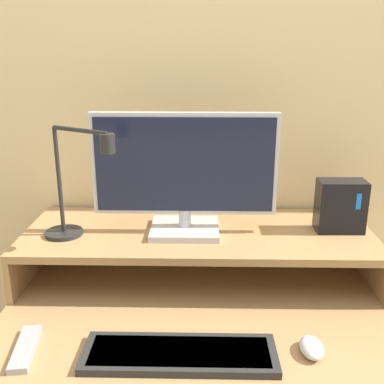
# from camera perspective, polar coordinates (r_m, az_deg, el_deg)

# --- Properties ---
(wall_back) EXTENTS (6.00, 0.05, 2.50)m
(wall_back) POSITION_cam_1_polar(r_m,az_deg,el_deg) (1.49, 0.94, 11.40)
(wall_back) COLOR beige
(wall_back) RESTS_ON ground_plane
(desk) EXTENTS (1.04, 0.75, 0.75)m
(desk) POSITION_cam_1_polar(r_m,az_deg,el_deg) (1.40, 0.67, -22.12)
(desk) COLOR #A87F51
(desk) RESTS_ON ground_plane
(monitor_shelf) EXTENTS (1.04, 0.39, 0.14)m
(monitor_shelf) POSITION_cam_1_polar(r_m,az_deg,el_deg) (1.37, 0.80, -5.72)
(monitor_shelf) COLOR #A87F51
(monitor_shelf) RESTS_ON desk
(monitor) EXTENTS (0.53, 0.18, 0.35)m
(monitor) POSITION_cam_1_polar(r_m,az_deg,el_deg) (1.29, -0.94, 2.42)
(monitor) COLOR #BCBCC1
(monitor) RESTS_ON monitor_shelf
(desk_lamp) EXTENTS (0.24, 0.17, 0.32)m
(desk_lamp) POSITION_cam_1_polar(r_m,az_deg,el_deg) (1.29, -14.66, -0.34)
(desk_lamp) COLOR black
(desk_lamp) RESTS_ON monitor_shelf
(router_dock) EXTENTS (0.14, 0.08, 0.16)m
(router_dock) POSITION_cam_1_polar(r_m,az_deg,el_deg) (1.40, 18.33, -1.69)
(router_dock) COLOR black
(router_dock) RESTS_ON monitor_shelf
(keyboard) EXTENTS (0.44, 0.14, 0.02)m
(keyboard) POSITION_cam_1_polar(r_m,az_deg,el_deg) (1.07, -1.57, -19.84)
(keyboard) COLOR #282828
(keyboard) RESTS_ON desk
(mouse) EXTENTS (0.05, 0.08, 0.03)m
(mouse) POSITION_cam_1_polar(r_m,az_deg,el_deg) (1.12, 14.93, -18.54)
(mouse) COLOR silver
(mouse) RESTS_ON desk
(remote_control) EXTENTS (0.07, 0.17, 0.02)m
(remote_control) POSITION_cam_1_polar(r_m,az_deg,el_deg) (1.16, -20.41, -18.14)
(remote_control) COLOR #99999E
(remote_control) RESTS_ON desk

